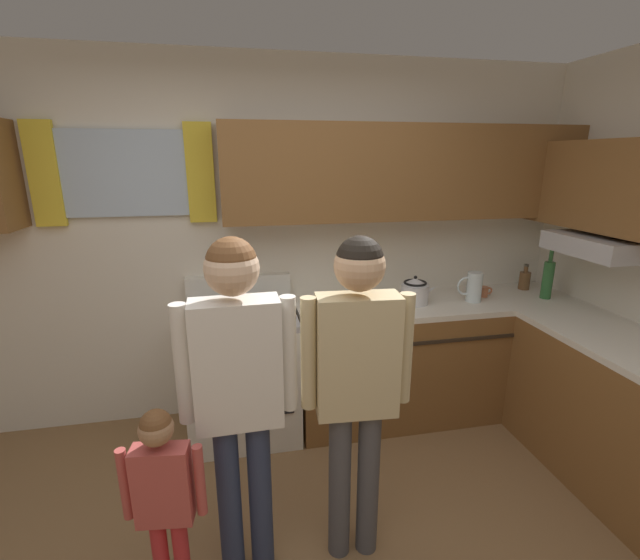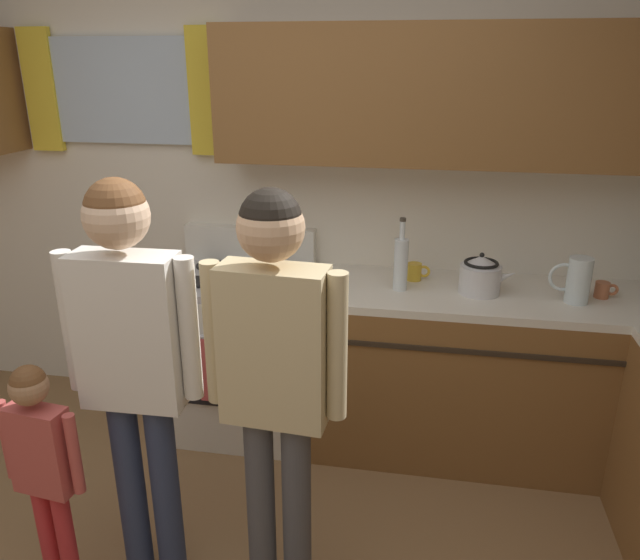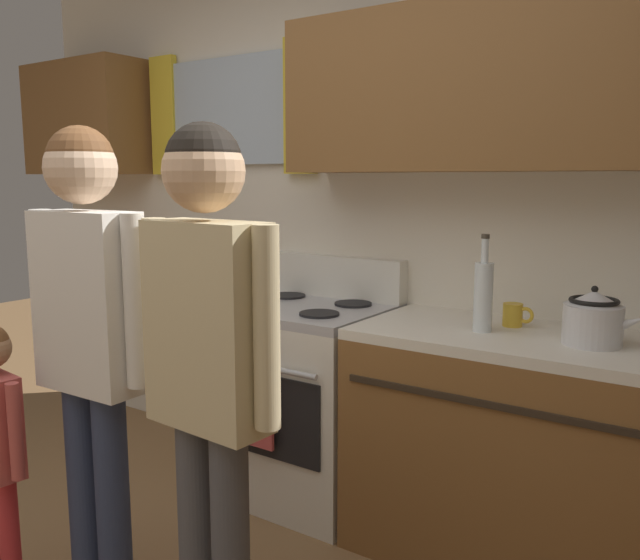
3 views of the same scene
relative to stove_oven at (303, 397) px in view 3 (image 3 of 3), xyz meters
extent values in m
cube|color=silver|center=(0.20, 0.36, 0.83)|extent=(4.60, 0.10, 2.60)
cube|color=silver|center=(-0.69, 0.29, 1.35)|extent=(0.77, 0.03, 0.55)
cube|color=yellow|center=(-1.16, 0.28, 1.35)|extent=(0.18, 0.04, 0.65)
cube|color=yellow|center=(-0.21, 0.28, 1.35)|extent=(0.18, 0.04, 0.65)
cube|color=brown|center=(-1.70, 0.15, 1.35)|extent=(0.81, 0.32, 0.65)
cube|color=brown|center=(1.21, 0.15, 1.35)|extent=(2.58, 0.32, 0.65)
cube|color=#2D2319|center=(1.45, -0.32, 0.25)|extent=(1.99, 0.01, 0.02)
cube|color=silver|center=(0.00, 0.00, -0.04)|extent=(0.75, 0.62, 0.86)
cube|color=black|center=(0.00, -0.32, 0.01)|extent=(0.63, 0.01, 0.36)
cylinder|color=#ADADB2|center=(0.00, -0.34, 0.23)|extent=(0.63, 0.02, 0.02)
cube|color=#ADADB2|center=(0.00, 0.00, 0.41)|extent=(0.75, 0.62, 0.04)
cube|color=silver|center=(0.00, 0.27, 0.53)|extent=(0.75, 0.08, 0.20)
cylinder|color=black|center=(-0.19, -0.14, 0.44)|extent=(0.17, 0.17, 0.01)
cylinder|color=black|center=(0.19, -0.14, 0.44)|extent=(0.17, 0.17, 0.01)
cylinder|color=black|center=(-0.19, 0.13, 0.44)|extent=(0.17, 0.17, 0.01)
cylinder|color=black|center=(0.19, 0.13, 0.44)|extent=(0.17, 0.17, 0.01)
cube|color=#CC4C4C|center=(0.00, -0.35, 0.05)|extent=(0.20, 0.02, 0.34)
cylinder|color=silver|center=(0.86, -0.04, 0.56)|extent=(0.07, 0.07, 0.26)
cylinder|color=silver|center=(0.86, -0.04, 0.74)|extent=(0.03, 0.03, 0.09)
cylinder|color=#3F382D|center=(0.86, -0.04, 0.79)|extent=(0.03, 0.03, 0.02)
cylinder|color=gold|center=(0.93, 0.11, 0.48)|extent=(0.08, 0.08, 0.09)
torus|color=gold|center=(0.98, 0.11, 0.48)|extent=(0.06, 0.01, 0.06)
cylinder|color=silver|center=(1.25, -0.02, 0.50)|extent=(0.20, 0.20, 0.14)
cone|color=silver|center=(1.25, -0.02, 0.60)|extent=(0.18, 0.18, 0.05)
sphere|color=black|center=(1.25, -0.02, 0.63)|extent=(0.02, 0.02, 0.02)
cone|color=silver|center=(1.38, -0.02, 0.53)|extent=(0.09, 0.04, 0.07)
torus|color=black|center=(1.25, -0.02, 0.59)|extent=(0.17, 0.17, 0.02)
cylinder|color=#2D3856|center=(0.04, -1.11, -0.07)|extent=(0.11, 0.11, 0.80)
cylinder|color=#2D3856|center=(-0.10, -1.12, -0.07)|extent=(0.11, 0.11, 0.80)
cube|color=white|center=(-0.03, -1.12, 0.62)|extent=(0.37, 0.17, 0.57)
cylinder|color=white|center=(0.19, -1.11, 0.64)|extent=(0.07, 0.07, 0.52)
cylinder|color=white|center=(-0.25, -1.12, 0.64)|extent=(0.07, 0.07, 0.52)
sphere|color=beige|center=(-0.03, -1.12, 1.03)|extent=(0.22, 0.22, 0.22)
sphere|color=brown|center=(-0.03, -1.12, 1.06)|extent=(0.20, 0.20, 0.20)
cylinder|color=#4C4C51|center=(0.42, -1.12, -0.07)|extent=(0.11, 0.11, 0.80)
cube|color=#D1BC8C|center=(0.49, -1.12, 0.61)|extent=(0.37, 0.18, 0.56)
cylinder|color=#D1BC8C|center=(0.71, -1.14, 0.63)|extent=(0.07, 0.07, 0.52)
cylinder|color=#D1BC8C|center=(0.28, -1.11, 0.63)|extent=(0.07, 0.07, 0.52)
sphere|color=#DBAD84|center=(0.49, -1.12, 1.02)|extent=(0.22, 0.22, 0.22)
sphere|color=black|center=(0.49, -1.12, 1.05)|extent=(0.20, 0.20, 0.20)
cylinder|color=red|center=(-0.30, -1.27, -0.22)|extent=(0.07, 0.07, 0.49)
cylinder|color=red|center=(-0.39, -1.26, -0.22)|extent=(0.07, 0.07, 0.49)
cylinder|color=#BF4C47|center=(-0.20, -1.29, 0.21)|extent=(0.04, 0.04, 0.32)
camera|label=1|loc=(-0.01, -2.79, 1.46)|focal=24.15mm
camera|label=2|loc=(0.97, -2.91, 1.52)|focal=34.13mm
camera|label=3|loc=(1.73, -2.38, 1.00)|focal=36.99mm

